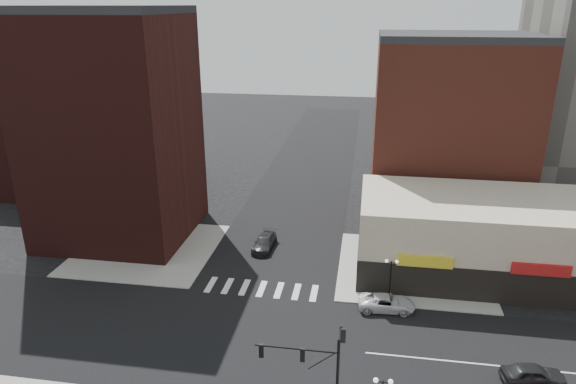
# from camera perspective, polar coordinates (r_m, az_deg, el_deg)

# --- Properties ---
(ground) EXTENTS (240.00, 240.00, 0.00)m
(ground) POSITION_cam_1_polar(r_m,az_deg,el_deg) (43.91, -5.09, -16.12)
(ground) COLOR black
(ground) RESTS_ON ground
(road_ew) EXTENTS (200.00, 14.00, 0.02)m
(road_ew) POSITION_cam_1_polar(r_m,az_deg,el_deg) (43.90, -5.09, -16.11)
(road_ew) COLOR black
(road_ew) RESTS_ON ground
(road_ns) EXTENTS (14.00, 200.00, 0.02)m
(road_ns) POSITION_cam_1_polar(r_m,az_deg,el_deg) (43.90, -5.09, -16.11)
(road_ns) COLOR black
(road_ns) RESTS_ON ground
(sidewalk_nw) EXTENTS (15.00, 15.00, 0.12)m
(sidewalk_nw) POSITION_cam_1_polar(r_m,az_deg,el_deg) (60.04, -15.33, -6.13)
(sidewalk_nw) COLOR gray
(sidewalk_nw) RESTS_ON ground
(sidewalk_ne) EXTENTS (15.00, 15.00, 0.12)m
(sidewalk_ne) POSITION_cam_1_polar(r_m,az_deg,el_deg) (55.40, 13.56, -8.29)
(sidewalk_ne) COLOR gray
(sidewalk_ne) RESTS_ON ground
(building_nw) EXTENTS (16.00, 15.00, 25.00)m
(building_nw) POSITION_cam_1_polar(r_m,az_deg,el_deg) (61.28, -18.78, 6.43)
(building_nw) COLOR #341210
(building_nw) RESTS_ON ground
(building_nw_low) EXTENTS (20.00, 18.00, 12.00)m
(building_nw_low) POSITION_cam_1_polar(r_m,az_deg,el_deg) (82.15, -21.50, 4.71)
(building_nw_low) COLOR #341210
(building_nw_low) RESTS_ON ground
(building_ne_midrise) EXTENTS (18.00, 15.00, 22.00)m
(building_ne_midrise) POSITION_cam_1_polar(r_m,az_deg,el_deg) (66.16, 17.39, 6.20)
(building_ne_midrise) COLOR maroon
(building_ne_midrise) RESTS_ON ground
(building_ne_row) EXTENTS (24.20, 12.20, 8.00)m
(building_ne_row) POSITION_cam_1_polar(r_m,az_deg,el_deg) (55.43, 20.53, -5.30)
(building_ne_row) COLOR beige
(building_ne_row) RESTS_ON ground
(traffic_signal) EXTENTS (5.59, 3.09, 7.77)m
(traffic_signal) POSITION_cam_1_polar(r_m,az_deg,el_deg) (33.76, 3.89, -18.29)
(traffic_signal) COLOR black
(traffic_signal) RESTS_ON ground
(street_lamp_ne) EXTENTS (1.22, 0.32, 4.16)m
(street_lamp_ne) POSITION_cam_1_polar(r_m,az_deg,el_deg) (47.98, 11.38, -8.43)
(street_lamp_ne) COLOR black
(street_lamp_ne) RESTS_ON sidewalk_ne
(white_suv) EXTENTS (5.18, 2.62, 1.40)m
(white_suv) POSITION_cam_1_polar(r_m,az_deg,el_deg) (47.96, 10.89, -11.98)
(white_suv) COLOR silver
(white_suv) RESTS_ON ground
(dark_sedan_east) EXTENTS (4.69, 2.33, 1.54)m
(dark_sedan_east) POSITION_cam_1_polar(r_m,az_deg,el_deg) (43.13, 25.60, -17.83)
(dark_sedan_east) COLOR black
(dark_sedan_east) RESTS_ON ground
(dark_sedan_north) EXTENTS (2.35, 5.17, 1.47)m
(dark_sedan_north) POSITION_cam_1_polar(r_m,az_deg,el_deg) (57.94, -2.63, -5.63)
(dark_sedan_north) COLOR black
(dark_sedan_north) RESTS_ON ground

